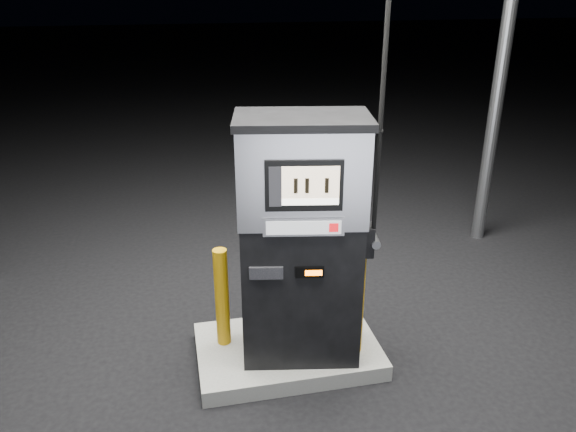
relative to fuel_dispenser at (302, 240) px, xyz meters
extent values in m
plane|color=black|center=(-0.09, 0.10, -1.22)|extent=(80.00, 80.00, 0.00)
cube|color=slate|center=(-0.09, 0.10, -1.14)|extent=(1.60, 1.00, 0.15)
cylinder|color=gray|center=(2.91, 2.10, 1.03)|extent=(0.16, 0.16, 4.50)
cube|color=black|center=(0.00, 0.00, -0.44)|extent=(1.04, 0.72, 1.26)
cube|color=#AAAAB1|center=(0.00, 0.00, 0.57)|extent=(1.07, 0.74, 0.76)
cube|color=black|center=(0.00, 0.00, 0.98)|extent=(1.11, 0.79, 0.06)
cube|color=black|center=(-0.06, -0.28, 0.57)|extent=(0.56, 0.13, 0.38)
cube|color=beige|center=(-0.01, -0.31, 0.60)|extent=(0.41, 0.08, 0.24)
cube|color=white|center=(-0.01, -0.31, 0.45)|extent=(0.41, 0.08, 0.05)
cube|color=#AAAAB1|center=(-0.06, -0.28, 0.25)|extent=(0.60, 0.14, 0.14)
cube|color=#A1A4A8|center=(-0.06, -0.30, 0.25)|extent=(0.55, 0.10, 0.11)
cube|color=red|center=(0.16, -0.34, 0.25)|extent=(0.07, 0.02, 0.07)
cube|color=black|center=(-0.01, -0.29, -0.14)|extent=(0.22, 0.06, 0.09)
cube|color=orange|center=(0.02, -0.31, -0.14)|extent=(0.13, 0.03, 0.05)
cube|color=black|center=(-0.33, -0.23, -0.14)|extent=(0.26, 0.07, 0.10)
cube|color=black|center=(0.52, -0.09, -0.01)|extent=(0.13, 0.20, 0.25)
cylinder|color=gray|center=(0.58, -0.10, -0.01)|extent=(0.11, 0.23, 0.07)
cylinder|color=black|center=(0.55, -0.15, 1.68)|extent=(0.04, 0.04, 3.13)
cylinder|color=#C38A0A|center=(-0.64, 0.26, -0.61)|extent=(0.15, 0.15, 0.92)
cylinder|color=#C38A0A|center=(0.46, -0.09, -0.56)|extent=(0.18, 0.18, 1.02)
camera|label=1|loc=(-0.96, -3.96, 1.95)|focal=35.00mm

